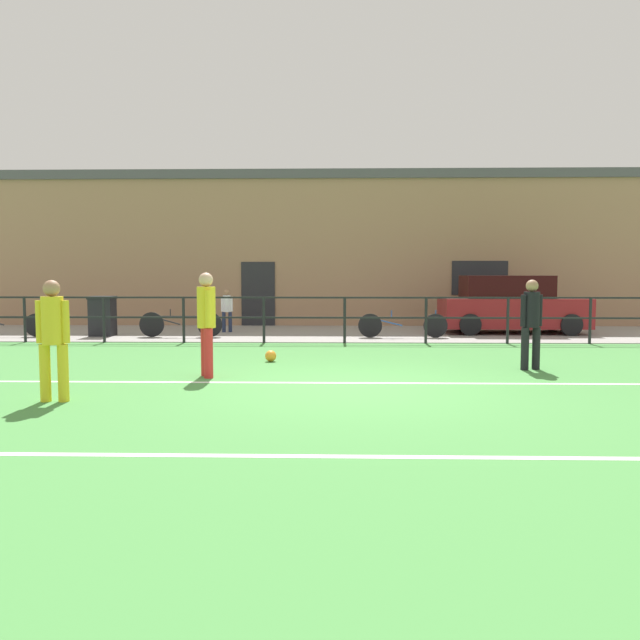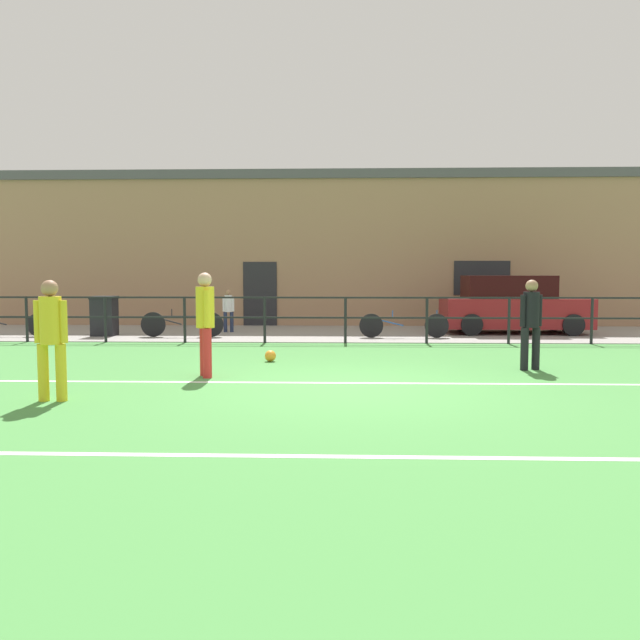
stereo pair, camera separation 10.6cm
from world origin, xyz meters
TOP-DOWN VIEW (x-y plane):
  - ground at (0.00, 0.00)m, footprint 60.00×44.00m
  - field_line_touchline at (0.00, 0.36)m, footprint 36.00×0.11m
  - field_line_hash at (0.00, -3.60)m, footprint 36.00×0.11m
  - pavement_strip at (0.00, 8.50)m, footprint 48.00×5.00m
  - perimeter_fence at (0.00, 6.00)m, footprint 36.07×0.07m
  - clubhouse_facade at (0.00, 12.20)m, footprint 28.00×2.56m
  - player_goalkeeper at (3.27, 1.81)m, footprint 0.42×0.28m
  - player_striker at (-3.99, -1.16)m, footprint 0.45×0.29m
  - player_winger at (-2.36, 0.89)m, footprint 0.30×0.45m
  - soccer_ball_match at (-1.49, 2.72)m, footprint 0.22×0.22m
  - spectator_child at (-3.38, 8.64)m, footprint 0.33×0.22m
  - parked_car_red at (4.79, 8.62)m, footprint 4.04×1.78m
  - bicycle_parked_0 at (-9.18, 7.20)m, footprint 2.36×0.04m
  - bicycle_parked_1 at (1.56, 7.20)m, footprint 2.37×0.04m
  - bicycle_parked_2 at (-4.38, 7.20)m, footprint 2.24×0.04m
  - trash_bin_0 at (-6.58, 7.45)m, footprint 0.65×0.55m

SIDE VIEW (x-z plane):
  - ground at x=0.00m, z-range -0.04..0.00m
  - field_line_touchline at x=0.00m, z-range 0.00..0.00m
  - field_line_hash at x=0.00m, z-range 0.00..0.00m
  - pavement_strip at x=0.00m, z-range 0.00..0.02m
  - soccer_ball_match at x=-1.49m, z-range 0.00..0.22m
  - bicycle_parked_0 at x=-9.18m, z-range -0.01..0.71m
  - bicycle_parked_1 at x=1.56m, z-range -0.01..0.72m
  - bicycle_parked_2 at x=-4.38m, z-range -0.01..0.75m
  - trash_bin_0 at x=-6.58m, z-range 0.02..1.11m
  - spectator_child at x=-3.38m, z-range 0.10..1.34m
  - perimeter_fence at x=0.00m, z-range 0.17..1.32m
  - parked_car_red at x=4.79m, z-range -0.03..1.62m
  - player_goalkeeper at x=3.27m, z-range 0.11..1.72m
  - player_striker at x=-3.99m, z-range 0.11..1.74m
  - player_winger at x=-2.36m, z-range 0.12..1.85m
  - clubhouse_facade at x=0.00m, z-range 0.01..5.09m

